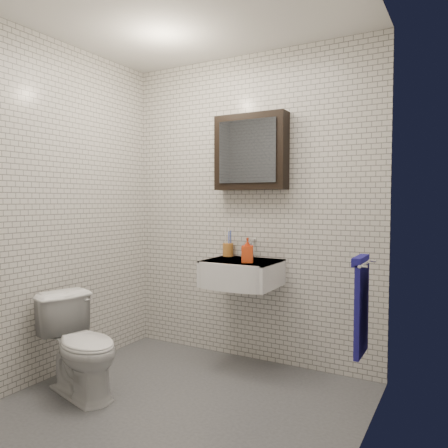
# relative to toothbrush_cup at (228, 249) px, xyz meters

# --- Properties ---
(ground) EXTENTS (2.20, 2.00, 0.01)m
(ground) POSITION_rel_toothbrush_cup_xyz_m (0.16, -0.94, -0.91)
(ground) COLOR #4A4D52
(ground) RESTS_ON ground
(room_shell) EXTENTS (2.22, 2.02, 2.51)m
(room_shell) POSITION_rel_toothbrush_cup_xyz_m (0.16, -0.94, 0.56)
(room_shell) COLOR silver
(room_shell) RESTS_ON ground
(washbasin) EXTENTS (0.55, 0.50, 0.20)m
(washbasin) POSITION_rel_toothbrush_cup_xyz_m (0.21, -0.21, -0.15)
(washbasin) COLOR white
(washbasin) RESTS_ON room_shell
(faucet) EXTENTS (0.06, 0.20, 0.15)m
(faucet) POSITION_rel_toothbrush_cup_xyz_m (0.21, -0.01, 0.01)
(faucet) COLOR silver
(faucet) RESTS_ON washbasin
(mirror_cabinet) EXTENTS (0.60, 0.15, 0.60)m
(mirror_cabinet) POSITION_rel_toothbrush_cup_xyz_m (0.21, -0.01, 0.79)
(mirror_cabinet) COLOR black
(mirror_cabinet) RESTS_ON room_shell
(towel_rail) EXTENTS (0.09, 0.30, 0.58)m
(towel_rail) POSITION_rel_toothbrush_cup_xyz_m (1.21, -0.59, -0.19)
(towel_rail) COLOR silver
(towel_rail) RESTS_ON room_shell
(toothbrush_cup) EXTENTS (0.11, 0.11, 0.24)m
(toothbrush_cup) POSITION_rel_toothbrush_cup_xyz_m (0.00, 0.00, 0.00)
(toothbrush_cup) COLOR #B6732D
(toothbrush_cup) RESTS_ON washbasin
(soap_bottle) EXTENTS (0.11, 0.11, 0.19)m
(soap_bottle) POSITION_rel_toothbrush_cup_xyz_m (0.31, -0.26, 0.03)
(soap_bottle) COLOR #DE5517
(soap_bottle) RESTS_ON washbasin
(toilet) EXTENTS (0.73, 0.53, 0.67)m
(toilet) POSITION_rel_toothbrush_cup_xyz_m (-0.52, -1.12, -0.58)
(toilet) COLOR white
(toilet) RESTS_ON ground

